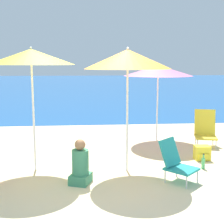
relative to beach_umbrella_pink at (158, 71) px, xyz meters
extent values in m
plane|color=beige|center=(-1.41, -2.76, -1.82)|extent=(60.00, 60.00, 0.00)
cube|color=#1E5699|center=(-1.41, 22.14, -1.82)|extent=(60.00, 40.00, 0.01)
cylinder|color=white|center=(0.00, 0.00, -0.98)|extent=(0.04, 0.04, 1.69)
cone|color=pink|center=(0.00, 0.00, 0.00)|extent=(1.76, 1.76, 0.27)
sphere|color=white|center=(0.00, 0.00, 0.16)|extent=(0.04, 0.04, 0.04)
cylinder|color=white|center=(-1.09, -2.28, -0.87)|extent=(0.04, 0.04, 1.91)
cone|color=orange|center=(-1.09, -2.28, 0.26)|extent=(1.58, 1.58, 0.35)
sphere|color=white|center=(-1.09, -2.28, 0.46)|extent=(0.04, 0.04, 0.04)
cylinder|color=white|center=(-2.82, -2.09, -0.83)|extent=(0.04, 0.04, 1.99)
cone|color=yellow|center=(-2.82, -2.09, 0.31)|extent=(1.57, 1.57, 0.28)
sphere|color=white|center=(-2.82, -2.09, 0.47)|extent=(0.04, 0.04, 0.04)
cylinder|color=silver|center=(-0.24, -3.22, -1.71)|extent=(0.02, 0.02, 0.22)
cylinder|color=silver|center=(0.04, -2.96, -1.71)|extent=(0.02, 0.02, 0.22)
cylinder|color=silver|center=(-0.52, -2.92, -1.71)|extent=(0.02, 0.02, 0.22)
cylinder|color=silver|center=(-0.24, -2.66, -1.71)|extent=(0.02, 0.02, 0.22)
cube|color=teal|center=(-0.24, -2.94, -1.59)|extent=(0.65, 0.65, 0.04)
cube|color=teal|center=(-0.40, -2.77, -1.33)|extent=(0.46, 0.45, 0.45)
cylinder|color=silver|center=(0.79, -0.89, -1.72)|extent=(0.02, 0.02, 0.22)
cylinder|color=silver|center=(1.20, -0.98, -1.72)|extent=(0.02, 0.02, 0.22)
cylinder|color=silver|center=(0.88, -0.49, -1.72)|extent=(0.02, 0.02, 0.22)
cylinder|color=silver|center=(1.30, -0.58, -1.72)|extent=(0.02, 0.02, 0.22)
cube|color=yellow|center=(1.04, -0.73, -1.59)|extent=(0.60, 0.58, 0.04)
cube|color=yellow|center=(1.10, -0.50, -1.26)|extent=(0.52, 0.26, 0.62)
cube|color=#3F8C66|center=(-1.96, -2.84, -1.74)|extent=(0.42, 0.45, 0.16)
cylinder|color=#3F8C66|center=(-1.96, -2.84, -1.45)|extent=(0.28, 0.28, 0.42)
sphere|color=#9E704C|center=(-1.96, -2.84, -1.15)|extent=(0.18, 0.18, 0.18)
cube|color=yellow|center=(0.58, -1.74, -1.67)|extent=(0.31, 0.23, 0.30)
cube|color=yellow|center=(0.58, -1.87, -1.73)|extent=(0.22, 0.03, 0.14)
cylinder|color=#4CB266|center=(0.39, -2.30, -1.72)|extent=(0.07, 0.07, 0.21)
cylinder|color=#4CB266|center=(0.39, -2.30, -1.58)|extent=(0.03, 0.03, 0.07)
cylinder|color=black|center=(0.39, -2.30, -1.54)|extent=(0.03, 0.03, 0.02)
camera|label=1|loc=(-1.84, -7.91, 0.20)|focal=50.00mm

